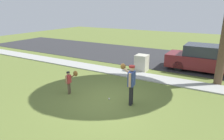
{
  "coord_description": "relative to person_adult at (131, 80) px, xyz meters",
  "views": [
    {
      "loc": [
        4.05,
        -6.87,
        3.82
      ],
      "look_at": [
        -0.52,
        1.03,
        1.0
      ],
      "focal_mm": 32.36,
      "sensor_mm": 36.0,
      "label": 1
    }
  ],
  "objects": [
    {
      "name": "ground_plane",
      "position": [
        -0.9,
        3.43,
        -1.04
      ],
      "size": [
        48.0,
        48.0,
        0.0
      ],
      "primitive_type": "plane",
      "color": "olive"
    },
    {
      "name": "sidewalk_strip",
      "position": [
        -0.9,
        3.53,
        -1.01
      ],
      "size": [
        36.0,
        1.2,
        0.06
      ],
      "primitive_type": "cube",
      "color": "#A3A39E",
      "rests_on": "ground"
    },
    {
      "name": "road_surface",
      "position": [
        -0.9,
        8.53,
        -1.03
      ],
      "size": [
        36.0,
        6.8,
        0.02
      ],
      "primitive_type": "cube",
      "color": "#2D2D30",
      "rests_on": "ground"
    },
    {
      "name": "person_adult",
      "position": [
        0.0,
        0.0,
        0.0
      ],
      "size": [
        0.74,
        0.59,
        1.66
      ],
      "rotation": [
        0.0,
        0.0,
        -2.99
      ],
      "color": "black",
      "rests_on": "ground"
    },
    {
      "name": "person_child",
      "position": [
        -2.82,
        -0.41,
        -0.32
      ],
      "size": [
        0.47,
        0.47,
        1.1
      ],
      "rotation": [
        0.0,
        0.0,
        0.15
      ],
      "color": "brown",
      "rests_on": "ground"
    },
    {
      "name": "baseball",
      "position": [
        -0.97,
        -0.07,
        -1.01
      ],
      "size": [
        0.07,
        0.07,
        0.07
      ],
      "primitive_type": "sphere",
      "color": "white",
      "rests_on": "ground"
    },
    {
      "name": "utility_cabinet",
      "position": [
        -1.35,
        4.56,
        -0.53
      ],
      "size": [
        0.73,
        0.73,
        1.03
      ],
      "primitive_type": "cube",
      "color": "beige",
      "rests_on": "ground"
    },
    {
      "name": "parked_suv_maroon",
      "position": [
        2.14,
        6.5,
        -0.25
      ],
      "size": [
        4.7,
        1.9,
        1.63
      ],
      "rotation": [
        0.0,
        0.0,
        3.14
      ],
      "color": "maroon",
      "rests_on": "road_surface"
    }
  ]
}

